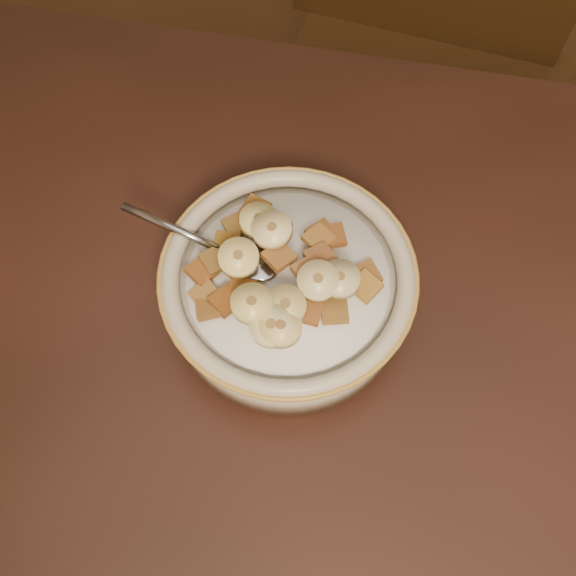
% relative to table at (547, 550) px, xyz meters
% --- Properties ---
extents(table, '(1.43, 0.94, 0.04)m').
position_rel_table_xyz_m(table, '(0.00, 0.00, 0.00)').
color(table, '#331911').
rests_on(table, floor).
extents(chair, '(0.50, 0.50, 1.00)m').
position_rel_table_xyz_m(chair, '(-0.10, 0.62, -0.23)').
color(chair, black).
rests_on(chair, floor).
extents(cereal_bowl, '(0.19, 0.19, 0.05)m').
position_rel_table_xyz_m(cereal_bowl, '(-0.22, 0.16, 0.04)').
color(cereal_bowl, '#B0A48C').
rests_on(cereal_bowl, table).
extents(milk, '(0.16, 0.16, 0.00)m').
position_rel_table_xyz_m(milk, '(-0.22, 0.16, 0.07)').
color(milk, white).
rests_on(milk, cereal_bowl).
extents(spoon, '(0.05, 0.04, 0.01)m').
position_rel_table_xyz_m(spoon, '(-0.25, 0.17, 0.07)').
color(spoon, '#8F95A1').
rests_on(spoon, cereal_bowl).
extents(cereal_square_0, '(0.03, 0.03, 0.01)m').
position_rel_table_xyz_m(cereal_square_0, '(-0.26, 0.22, 0.07)').
color(cereal_square_0, '#8F5C17').
rests_on(cereal_square_0, milk).
extents(cereal_square_1, '(0.03, 0.03, 0.01)m').
position_rel_table_xyz_m(cereal_square_1, '(-0.28, 0.13, 0.07)').
color(cereal_square_1, brown).
rests_on(cereal_square_1, milk).
extents(cereal_square_2, '(0.03, 0.03, 0.01)m').
position_rel_table_xyz_m(cereal_square_2, '(-0.28, 0.12, 0.07)').
color(cereal_square_2, brown).
rests_on(cereal_square_2, milk).
extents(cereal_square_3, '(0.03, 0.03, 0.01)m').
position_rel_table_xyz_m(cereal_square_3, '(-0.21, 0.16, 0.09)').
color(cereal_square_3, brown).
rests_on(cereal_square_3, milk).
extents(cereal_square_4, '(0.02, 0.02, 0.01)m').
position_rel_table_xyz_m(cereal_square_4, '(-0.25, 0.14, 0.08)').
color(cereal_square_4, brown).
rests_on(cereal_square_4, milk).
extents(cereal_square_5, '(0.02, 0.02, 0.01)m').
position_rel_table_xyz_m(cereal_square_5, '(-0.18, 0.13, 0.08)').
color(cereal_square_5, brown).
rests_on(cereal_square_5, milk).
extents(cereal_square_6, '(0.02, 0.02, 0.01)m').
position_rel_table_xyz_m(cereal_square_6, '(-0.20, 0.13, 0.08)').
color(cereal_square_6, brown).
rests_on(cereal_square_6, milk).
extents(cereal_square_7, '(0.03, 0.03, 0.01)m').
position_rel_table_xyz_m(cereal_square_7, '(-0.24, 0.20, 0.08)').
color(cereal_square_7, brown).
rests_on(cereal_square_7, milk).
extents(cereal_square_8, '(0.03, 0.03, 0.01)m').
position_rel_table_xyz_m(cereal_square_8, '(-0.20, 0.19, 0.08)').
color(cereal_square_8, brown).
rests_on(cereal_square_8, milk).
extents(cereal_square_9, '(0.03, 0.03, 0.01)m').
position_rel_table_xyz_m(cereal_square_9, '(-0.16, 0.17, 0.07)').
color(cereal_square_9, brown).
rests_on(cereal_square_9, milk).
extents(cereal_square_10, '(0.03, 0.03, 0.01)m').
position_rel_table_xyz_m(cereal_square_10, '(-0.20, 0.17, 0.09)').
color(cereal_square_10, '#915C31').
rests_on(cereal_square_10, milk).
extents(cereal_square_11, '(0.03, 0.03, 0.01)m').
position_rel_table_xyz_m(cereal_square_11, '(-0.26, 0.16, 0.08)').
color(cereal_square_11, olive).
rests_on(cereal_square_11, milk).
extents(cereal_square_12, '(0.03, 0.03, 0.01)m').
position_rel_table_xyz_m(cereal_square_12, '(-0.27, 0.20, 0.07)').
color(cereal_square_12, brown).
rests_on(cereal_square_12, milk).
extents(cereal_square_13, '(0.02, 0.02, 0.01)m').
position_rel_table_xyz_m(cereal_square_13, '(-0.20, 0.15, 0.09)').
color(cereal_square_13, brown).
rests_on(cereal_square_13, milk).
extents(cereal_square_14, '(0.02, 0.02, 0.01)m').
position_rel_table_xyz_m(cereal_square_14, '(-0.27, 0.18, 0.08)').
color(cereal_square_14, '#8B5F17').
rests_on(cereal_square_14, milk).
extents(cereal_square_15, '(0.03, 0.03, 0.01)m').
position_rel_table_xyz_m(cereal_square_15, '(-0.20, 0.20, 0.08)').
color(cereal_square_15, brown).
rests_on(cereal_square_15, milk).
extents(cereal_square_16, '(0.03, 0.03, 0.01)m').
position_rel_table_xyz_m(cereal_square_16, '(-0.29, 0.15, 0.07)').
color(cereal_square_16, brown).
rests_on(cereal_square_16, milk).
extents(cereal_square_17, '(0.03, 0.03, 0.01)m').
position_rel_table_xyz_m(cereal_square_17, '(-0.28, 0.16, 0.08)').
color(cereal_square_17, brown).
rests_on(cereal_square_17, milk).
extents(cereal_square_18, '(0.03, 0.03, 0.01)m').
position_rel_table_xyz_m(cereal_square_18, '(-0.19, 0.20, 0.08)').
color(cereal_square_18, brown).
rests_on(cereal_square_18, milk).
extents(cereal_square_19, '(0.03, 0.03, 0.01)m').
position_rel_table_xyz_m(cereal_square_19, '(-0.23, 0.17, 0.09)').
color(cereal_square_19, brown).
rests_on(cereal_square_19, milk).
extents(cereal_square_20, '(0.02, 0.02, 0.01)m').
position_rel_table_xyz_m(cereal_square_20, '(-0.24, 0.12, 0.08)').
color(cereal_square_20, '#9D6321').
rests_on(cereal_square_20, milk).
extents(cereal_square_21, '(0.03, 0.03, 0.01)m').
position_rel_table_xyz_m(cereal_square_21, '(-0.26, 0.13, 0.08)').
color(cereal_square_21, brown).
rests_on(cereal_square_21, milk).
extents(cereal_square_22, '(0.03, 0.03, 0.01)m').
position_rel_table_xyz_m(cereal_square_22, '(-0.16, 0.16, 0.07)').
color(cereal_square_22, '#9A661F').
rests_on(cereal_square_22, milk).
extents(banana_slice_0, '(0.04, 0.04, 0.01)m').
position_rel_table_xyz_m(banana_slice_0, '(-0.25, 0.20, 0.09)').
color(banana_slice_0, '#E5DA72').
rests_on(banana_slice_0, milk).
extents(banana_slice_1, '(0.04, 0.04, 0.02)m').
position_rel_table_xyz_m(banana_slice_1, '(-0.24, 0.18, 0.10)').
color(banana_slice_1, beige).
rests_on(banana_slice_1, milk).
extents(banana_slice_2, '(0.03, 0.03, 0.01)m').
position_rel_table_xyz_m(banana_slice_2, '(-0.24, 0.12, 0.09)').
color(banana_slice_2, '#F0D478').
rests_on(banana_slice_2, milk).
extents(banana_slice_3, '(0.03, 0.03, 0.01)m').
position_rel_table_xyz_m(banana_slice_3, '(-0.20, 0.15, 0.09)').
color(banana_slice_3, '#F8EFA6').
rests_on(banana_slice_3, milk).
extents(banana_slice_4, '(0.03, 0.03, 0.01)m').
position_rel_table_xyz_m(banana_slice_4, '(-0.18, 0.15, 0.09)').
color(banana_slice_4, '#CBBD89').
rests_on(banana_slice_4, milk).
extents(banana_slice_5, '(0.04, 0.04, 0.01)m').
position_rel_table_xyz_m(banana_slice_5, '(-0.22, 0.11, 0.09)').
color(banana_slice_5, '#F9DF78').
rests_on(banana_slice_5, milk).
extents(banana_slice_6, '(0.04, 0.04, 0.01)m').
position_rel_table_xyz_m(banana_slice_6, '(-0.22, 0.13, 0.09)').
color(banana_slice_6, '#DEBD6D').
rests_on(banana_slice_6, milk).
extents(banana_slice_7, '(0.04, 0.04, 0.01)m').
position_rel_table_xyz_m(banana_slice_7, '(-0.26, 0.16, 0.09)').
color(banana_slice_7, '#F1DB7A').
rests_on(banana_slice_7, milk).
extents(banana_slice_8, '(0.04, 0.04, 0.01)m').
position_rel_table_xyz_m(banana_slice_8, '(-0.23, 0.11, 0.09)').
color(banana_slice_8, '#FEF4AA').
rests_on(banana_slice_8, milk).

